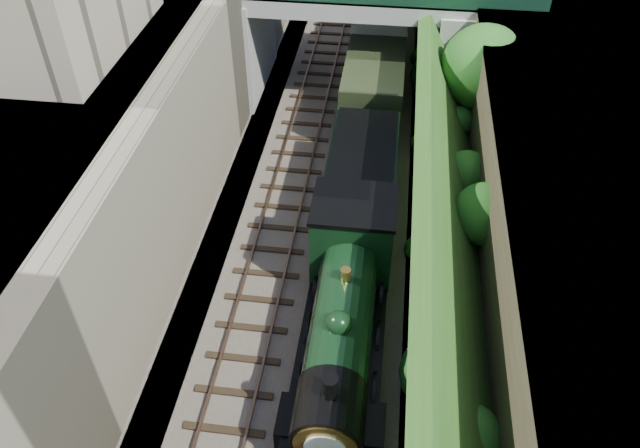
% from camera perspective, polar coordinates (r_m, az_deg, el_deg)
% --- Properties ---
extents(trackbed, '(10.00, 90.00, 0.20)m').
position_cam_1_polar(trackbed, '(31.24, 2.36, 8.45)').
color(trackbed, '#473F38').
rests_on(trackbed, ground).
extents(retaining_wall, '(1.00, 90.00, 7.00)m').
position_cam_1_polar(retaining_wall, '(30.41, -8.16, 14.48)').
color(retaining_wall, '#756B56').
rests_on(retaining_wall, ground).
extents(street_plateau_left, '(6.00, 90.00, 7.00)m').
position_cam_1_polar(street_plateau_left, '(31.47, -14.55, 14.55)').
color(street_plateau_left, '#262628').
rests_on(street_plateau_left, ground).
extents(street_plateau_right, '(8.00, 90.00, 6.25)m').
position_cam_1_polar(street_plateau_right, '(30.52, 20.94, 11.38)').
color(street_plateau_right, '#262628').
rests_on(street_plateau_right, ground).
extents(embankment_slope, '(4.42, 90.00, 6.39)m').
position_cam_1_polar(embankment_slope, '(29.80, 12.19, 11.57)').
color(embankment_slope, '#1E4714').
rests_on(embankment_slope, ground).
extents(track_left, '(2.50, 90.00, 0.20)m').
position_cam_1_polar(track_left, '(31.36, -1.31, 8.94)').
color(track_left, black).
rests_on(track_left, trackbed).
extents(track_right, '(2.50, 90.00, 0.20)m').
position_cam_1_polar(track_right, '(31.10, 4.59, 8.50)').
color(track_right, black).
rests_on(track_right, trackbed).
extents(road_bridge, '(16.00, 6.40, 7.25)m').
position_cam_1_polar(road_bridge, '(32.81, 5.02, 17.96)').
color(road_bridge, gray).
rests_on(road_bridge, ground).
extents(tree, '(3.60, 3.80, 6.60)m').
position_cam_1_polar(tree, '(27.91, 14.85, 13.54)').
color(tree, black).
rests_on(tree, ground).
extents(locomotive, '(3.10, 10.23, 3.83)m').
position_cam_1_polar(locomotive, '(20.09, 2.19, -8.10)').
color(locomotive, black).
rests_on(locomotive, trackbed).
extents(tender, '(2.70, 6.00, 3.05)m').
position_cam_1_polar(tender, '(25.63, 3.85, 4.09)').
color(tender, black).
rests_on(tender, trackbed).
extents(coach_front, '(2.90, 18.00, 3.70)m').
position_cam_1_polar(coach_front, '(36.24, 5.55, 16.79)').
color(coach_front, black).
rests_on(coach_front, trackbed).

